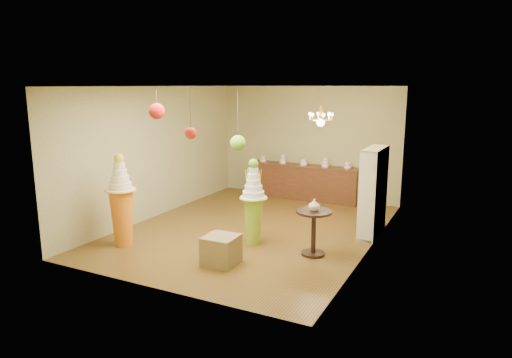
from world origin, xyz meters
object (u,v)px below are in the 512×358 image
at_px(pedestal_orange, 122,209).
at_px(sideboard, 303,181).
at_px(round_table, 314,226).
at_px(pedestal_green, 253,209).

relative_size(pedestal_orange, sideboard, 0.59).
height_order(pedestal_orange, sideboard, pedestal_orange).
bearing_deg(round_table, pedestal_orange, -161.39).
xyz_separation_m(sideboard, round_table, (1.65, -3.82, 0.06)).
distance_m(pedestal_green, sideboard, 3.81).
distance_m(pedestal_green, round_table, 1.24).
relative_size(sideboard, round_table, 3.66).
xyz_separation_m(pedestal_green, pedestal_orange, (-2.20, -1.19, 0.02)).
distance_m(pedestal_orange, round_table, 3.62).
relative_size(pedestal_orange, round_table, 2.15).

